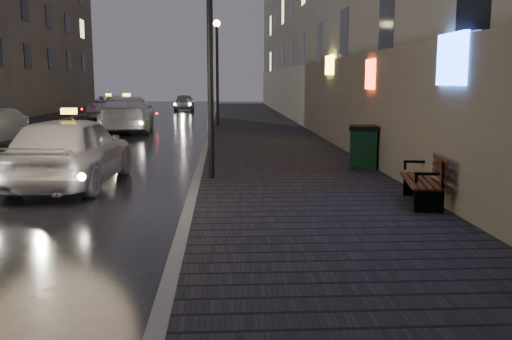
{
  "coord_description": "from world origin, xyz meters",
  "views": [
    {
      "loc": [
        2.14,
        -7.32,
        2.44
      ],
      "look_at": [
        2.72,
        2.74,
        0.85
      ],
      "focal_mm": 40.0,
      "sensor_mm": 36.0,
      "label": 1
    }
  ],
  "objects_px": {
    "lamp_far": "(217,59)",
    "bench": "(427,179)",
    "trash_bin": "(363,146)",
    "taxi_mid": "(127,114)",
    "lamp_near": "(210,34)",
    "taxi_far": "(109,107)",
    "taxi_near": "(71,150)",
    "car_far": "(184,102)"
  },
  "relations": [
    {
      "from": "taxi_near",
      "to": "trash_bin",
      "type": "bearing_deg",
      "value": -165.54
    },
    {
      "from": "lamp_near",
      "to": "bench",
      "type": "bearing_deg",
      "value": -36.8
    },
    {
      "from": "car_far",
      "to": "lamp_near",
      "type": "bearing_deg",
      "value": 92.77
    },
    {
      "from": "lamp_far",
      "to": "taxi_far",
      "type": "distance_m",
      "value": 11.68
    },
    {
      "from": "bench",
      "to": "car_far",
      "type": "height_order",
      "value": "car_far"
    },
    {
      "from": "lamp_far",
      "to": "trash_bin",
      "type": "relative_size",
      "value": 4.69
    },
    {
      "from": "bench",
      "to": "taxi_mid",
      "type": "height_order",
      "value": "taxi_mid"
    },
    {
      "from": "taxi_far",
      "to": "taxi_near",
      "type": "bearing_deg",
      "value": -85.56
    },
    {
      "from": "trash_bin",
      "to": "lamp_near",
      "type": "bearing_deg",
      "value": -147.89
    },
    {
      "from": "bench",
      "to": "lamp_far",
      "type": "bearing_deg",
      "value": 112.72
    },
    {
      "from": "lamp_near",
      "to": "bench",
      "type": "xyz_separation_m",
      "value": [
        4.07,
        -3.05,
        -2.87
      ]
    },
    {
      "from": "taxi_near",
      "to": "taxi_mid",
      "type": "relative_size",
      "value": 0.84
    },
    {
      "from": "lamp_far",
      "to": "taxi_far",
      "type": "bearing_deg",
      "value": 129.53
    },
    {
      "from": "lamp_far",
      "to": "taxi_near",
      "type": "distance_m",
      "value": 16.52
    },
    {
      "from": "trash_bin",
      "to": "taxi_mid",
      "type": "xyz_separation_m",
      "value": [
        -8.26,
        12.97,
        0.12
      ]
    },
    {
      "from": "bench",
      "to": "taxi_near",
      "type": "relative_size",
      "value": 0.39
    },
    {
      "from": "lamp_near",
      "to": "lamp_far",
      "type": "distance_m",
      "value": 16.0
    },
    {
      "from": "taxi_mid",
      "to": "taxi_far",
      "type": "xyz_separation_m",
      "value": [
        -2.92,
        10.42,
        -0.12
      ]
    },
    {
      "from": "bench",
      "to": "taxi_far",
      "type": "xyz_separation_m",
      "value": [
        -11.29,
        27.8,
        0.11
      ]
    },
    {
      "from": "lamp_far",
      "to": "car_far",
      "type": "height_order",
      "value": "lamp_far"
    },
    {
      "from": "trash_bin",
      "to": "taxi_mid",
      "type": "bearing_deg",
      "value": 135.51
    },
    {
      "from": "lamp_near",
      "to": "lamp_far",
      "type": "height_order",
      "value": "same"
    },
    {
      "from": "lamp_far",
      "to": "taxi_near",
      "type": "xyz_separation_m",
      "value": [
        -3.25,
        -15.98,
        -2.65
      ]
    },
    {
      "from": "taxi_mid",
      "to": "car_far",
      "type": "height_order",
      "value": "taxi_mid"
    },
    {
      "from": "bench",
      "to": "trash_bin",
      "type": "xyz_separation_m",
      "value": [
        -0.12,
        4.41,
        0.11
      ]
    },
    {
      "from": "taxi_near",
      "to": "taxi_far",
      "type": "distance_m",
      "value": 25.05
    },
    {
      "from": "lamp_far",
      "to": "taxi_mid",
      "type": "bearing_deg",
      "value": -158.86
    },
    {
      "from": "trash_bin",
      "to": "taxi_far",
      "type": "xyz_separation_m",
      "value": [
        -11.17,
        23.39,
        0.0
      ]
    },
    {
      "from": "bench",
      "to": "trash_bin",
      "type": "relative_size",
      "value": 1.69
    },
    {
      "from": "lamp_far",
      "to": "trash_bin",
      "type": "bearing_deg",
      "value": -74.89
    },
    {
      "from": "bench",
      "to": "taxi_far",
      "type": "bearing_deg",
      "value": 122.77
    },
    {
      "from": "lamp_near",
      "to": "car_far",
      "type": "distance_m",
      "value": 33.37
    },
    {
      "from": "bench",
      "to": "car_far",
      "type": "xyz_separation_m",
      "value": [
        -6.93,
        36.17,
        0.06
      ]
    },
    {
      "from": "taxi_mid",
      "to": "taxi_far",
      "type": "relative_size",
      "value": 1.11
    },
    {
      "from": "lamp_far",
      "to": "taxi_mid",
      "type": "xyz_separation_m",
      "value": [
        -4.31,
        -1.67,
        -2.65
      ]
    },
    {
      "from": "lamp_far",
      "to": "bench",
      "type": "bearing_deg",
      "value": -77.94
    },
    {
      "from": "lamp_far",
      "to": "lamp_near",
      "type": "bearing_deg",
      "value": -90.0
    },
    {
      "from": "bench",
      "to": "taxi_mid",
      "type": "bearing_deg",
      "value": 126.39
    },
    {
      "from": "trash_bin",
      "to": "bench",
      "type": "bearing_deg",
      "value": -75.41
    },
    {
      "from": "trash_bin",
      "to": "taxi_near",
      "type": "height_order",
      "value": "taxi_near"
    },
    {
      "from": "trash_bin",
      "to": "taxi_near",
      "type": "relative_size",
      "value": 0.23
    },
    {
      "from": "lamp_far",
      "to": "bench",
      "type": "distance_m",
      "value": 19.69
    }
  ]
}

